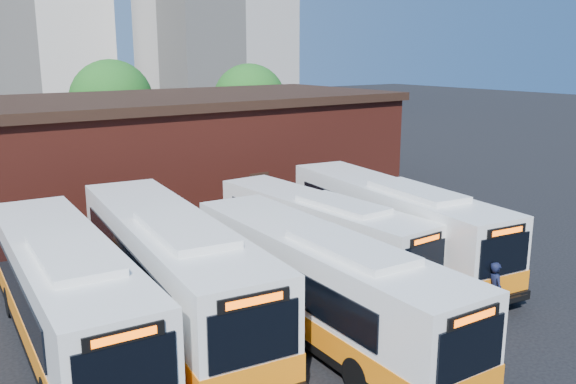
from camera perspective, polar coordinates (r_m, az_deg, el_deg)
ground at (r=22.19m, az=10.73°, el=-11.04°), size 220.00×220.00×0.00m
bus_farwest at (r=20.05m, az=-20.04°, el=-9.27°), size 3.65×13.32×3.59m
bus_west at (r=21.06m, az=-10.97°, el=-7.34°), size 4.50×14.10×3.79m
bus_midwest at (r=19.76m, az=2.98°, el=-8.93°), size 3.23×12.90×3.48m
bus_mideast at (r=25.52m, az=2.94°, el=-4.11°), size 2.84×11.81×3.19m
bus_east at (r=26.82m, az=9.71°, el=-3.07°), size 4.32×13.22×3.55m
transit_worker at (r=22.23m, az=18.76°, el=-8.68°), size 0.70×0.85×2.01m
depot_building at (r=37.40m, az=-11.65°, el=4.00°), size 28.60×12.60×6.40m
tree_mid at (r=50.88m, az=-16.16°, el=8.17°), size 6.56×6.56×8.36m
tree_east at (r=52.95m, az=-3.63°, el=8.55°), size 6.24×6.24×7.96m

